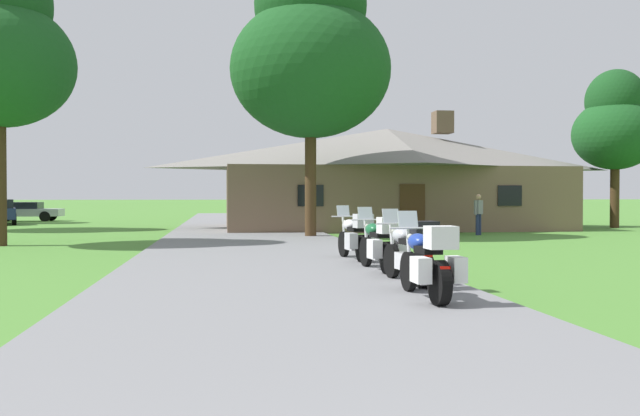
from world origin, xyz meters
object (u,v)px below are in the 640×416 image
object	(u,v)px
motorcycle_blue_nearest_to_camera	(429,263)
tree_by_lodge_front	(311,51)
bystander_gray_shirt_near_lodge	(478,212)
parked_silver_sedan_far_left	(26,211)
tree_right_of_lodge	(615,125)
motorcycle_silver_second_in_row	(410,252)
motorcycle_green_third_in_row	(380,244)
motorcycle_white_farthest_in_row	(356,237)

from	to	relation	value
motorcycle_blue_nearest_to_camera	tree_by_lodge_front	distance (m)	17.19
bystander_gray_shirt_near_lodge	parked_silver_sedan_far_left	xyz separation A→B (m)	(-22.51, 18.07, -0.29)
tree_right_of_lodge	motorcycle_silver_second_in_row	bearing A→B (deg)	-129.53
motorcycle_silver_second_in_row	tree_right_of_lodge	size ratio (longest dim) A/B	0.26
motorcycle_blue_nearest_to_camera	parked_silver_sedan_far_left	world-z (taller)	motorcycle_blue_nearest_to_camera
motorcycle_green_third_in_row	bystander_gray_shirt_near_lodge	distance (m)	14.45
tree_right_of_lodge	motorcycle_white_farthest_in_row	bearing A→B (deg)	-136.80
tree_right_of_lodge	motorcycle_blue_nearest_to_camera	bearing A→B (deg)	-127.44
tree_by_lodge_front	motorcycle_white_farthest_in_row	bearing A→B (deg)	-91.03
motorcycle_silver_second_in_row	tree_right_of_lodge	distance (m)	25.73
motorcycle_blue_nearest_to_camera	parked_silver_sedan_far_left	distance (m)	37.68
motorcycle_silver_second_in_row	tree_by_lodge_front	world-z (taller)	tree_by_lodge_front
bystander_gray_shirt_near_lodge	tree_by_lodge_front	xyz separation A→B (m)	(-6.94, -0.49, 6.22)
motorcycle_green_third_in_row	motorcycle_white_farthest_in_row	distance (m)	2.35
motorcycle_white_farthest_in_row	tree_by_lodge_front	distance (m)	11.75
motorcycle_silver_second_in_row	motorcycle_green_third_in_row	world-z (taller)	same
parked_silver_sedan_far_left	bystander_gray_shirt_near_lodge	bearing A→B (deg)	-129.40
motorcycle_silver_second_in_row	bystander_gray_shirt_near_lodge	world-z (taller)	bystander_gray_shirt_near_lodge
motorcycle_silver_second_in_row	parked_silver_sedan_far_left	bearing A→B (deg)	108.81
motorcycle_white_farthest_in_row	bystander_gray_shirt_near_lodge	world-z (taller)	bystander_gray_shirt_near_lodge
motorcycle_silver_second_in_row	tree_right_of_lodge	world-z (taller)	tree_right_of_lodge
tree_by_lodge_front	motorcycle_silver_second_in_row	bearing A→B (deg)	-90.32
motorcycle_blue_nearest_to_camera	tree_right_of_lodge	xyz separation A→B (m)	(16.36, 21.37, 4.54)
parked_silver_sedan_far_left	motorcycle_silver_second_in_row	bearing A→B (deg)	-155.24
motorcycle_green_third_in_row	tree_by_lodge_front	xyz separation A→B (m)	(0.14, 12.10, 6.54)
tree_by_lodge_front	motorcycle_green_third_in_row	bearing A→B (deg)	-90.67
motorcycle_silver_second_in_row	motorcycle_white_farthest_in_row	world-z (taller)	same
tree_by_lodge_front	parked_silver_sedan_far_left	bearing A→B (deg)	129.99
motorcycle_green_third_in_row	tree_by_lodge_front	distance (m)	13.76
motorcycle_green_third_in_row	tree_right_of_lodge	size ratio (longest dim) A/B	0.26
bystander_gray_shirt_near_lodge	motorcycle_silver_second_in_row	bearing A→B (deg)	23.82
bystander_gray_shirt_near_lodge	parked_silver_sedan_far_left	world-z (taller)	bystander_gray_shirt_near_lodge
motorcycle_silver_second_in_row	parked_silver_sedan_far_left	xyz separation A→B (m)	(-15.49, 32.62, 0.02)
motorcycle_blue_nearest_to_camera	parked_silver_sedan_far_left	xyz separation A→B (m)	(-15.25, 34.45, 0.03)
tree_by_lodge_front	parked_silver_sedan_far_left	world-z (taller)	tree_by_lodge_front
motorcycle_white_farthest_in_row	tree_right_of_lodge	size ratio (longest dim) A/B	0.26
bystander_gray_shirt_near_lodge	tree_by_lodge_front	bearing A→B (deg)	-36.41
bystander_gray_shirt_near_lodge	tree_right_of_lodge	bearing A→B (deg)	168.32
motorcycle_white_farthest_in_row	motorcycle_green_third_in_row	bearing A→B (deg)	-96.46
motorcycle_blue_nearest_to_camera	motorcycle_silver_second_in_row	world-z (taller)	same
motorcycle_blue_nearest_to_camera	motorcycle_white_farthest_in_row	bearing A→B (deg)	87.17
motorcycle_green_third_in_row	bystander_gray_shirt_near_lodge	world-z (taller)	bystander_gray_shirt_near_lodge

